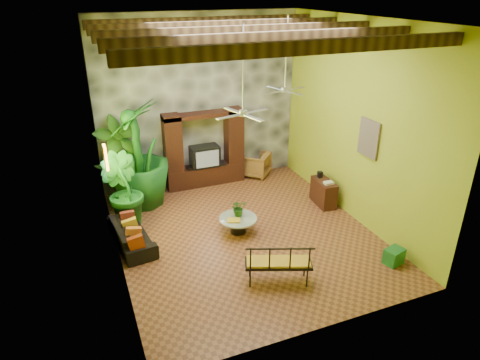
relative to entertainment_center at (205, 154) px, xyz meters
name	(u,v)px	position (x,y,z in m)	size (l,w,h in m)	color
ground	(244,233)	(0.00, -3.14, -0.97)	(7.00, 7.00, 0.00)	brown
ceiling	(245,19)	(0.00, -3.14, 4.03)	(6.00, 7.00, 0.02)	silver
back_wall	(199,101)	(0.00, 0.36, 1.53)	(6.00, 0.02, 5.00)	#ABB529
left_wall	(106,156)	(-3.00, -3.14, 1.53)	(0.02, 7.00, 5.00)	#ABB529
right_wall	(356,123)	(3.00, -3.14, 1.53)	(0.02, 7.00, 5.00)	#ABB529
stone_accent_wall	(200,102)	(0.00, 0.30, 1.53)	(5.98, 0.10, 4.98)	#3B3D43
ceiling_beams	(245,31)	(0.00, -3.14, 3.81)	(5.95, 5.36, 0.22)	#3D2A13
entertainment_center	(205,154)	(0.00, 0.00, 0.00)	(2.40, 0.55, 2.30)	black
ceiling_fan_front	(243,104)	(-0.20, -3.54, 2.44)	(1.28, 1.28, 1.86)	#BCBCC1
ceiling_fan_back	(285,82)	(1.60, -1.94, 2.44)	(1.28, 1.28, 1.86)	#BCBCC1
wall_art_mask	(106,157)	(-2.96, -2.14, 1.13)	(0.06, 0.32, 0.55)	yellow
wall_art_painting	(369,138)	(2.96, -3.74, 1.33)	(0.06, 0.70, 0.90)	#244E85
sofa	(132,234)	(-2.65, -2.59, -0.70)	(1.85, 0.72, 0.54)	black
wicker_armchair	(255,164)	(1.69, 0.01, -0.59)	(0.81, 0.83, 0.76)	olive
tall_plant_a	(121,160)	(-2.47, -0.22, 0.26)	(1.29, 0.87, 2.45)	#265817
tall_plant_b	(122,191)	(-2.65, -1.62, -0.01)	(1.05, 0.85, 1.92)	#1A6622
tall_plant_c	(138,154)	(-2.04, -0.57, 0.51)	(1.65, 1.65, 2.95)	#16551A
coffee_table	(238,223)	(-0.11, -3.02, -0.71)	(0.94, 0.94, 0.40)	black
centerpiece_plant	(239,208)	(-0.05, -2.90, -0.35)	(0.38, 0.33, 0.42)	#235616
yellow_tray	(234,220)	(-0.26, -3.12, -0.55)	(0.31, 0.22, 0.03)	gold
iron_bench	(280,262)	(-0.07, -5.22, -0.42)	(1.43, 0.97, 0.57)	black
side_console	(323,192)	(2.65, -2.52, -0.61)	(0.40, 0.89, 0.71)	#391C12
green_bin	(394,256)	(2.60, -5.52, -0.79)	(0.41, 0.31, 0.36)	#207839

